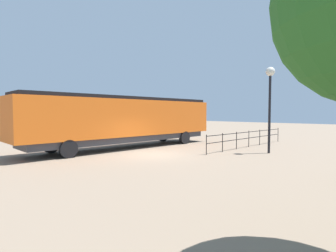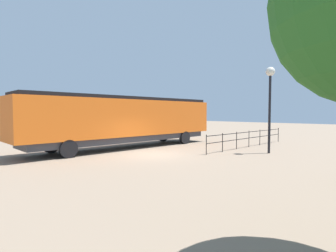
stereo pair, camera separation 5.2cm
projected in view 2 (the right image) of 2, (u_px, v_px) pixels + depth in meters
ground_plane at (153, 155)px, 16.98m from camera, size 120.00×120.00×0.00m
locomotive at (131, 119)px, 20.52m from camera, size 3.05×16.21×3.92m
lamp_post at (270, 88)px, 17.38m from camera, size 0.59×0.59×5.73m
platform_fence at (249, 137)px, 20.72m from camera, size 0.05×11.05×1.30m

